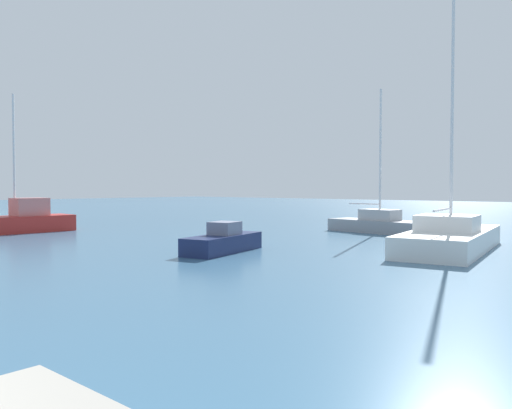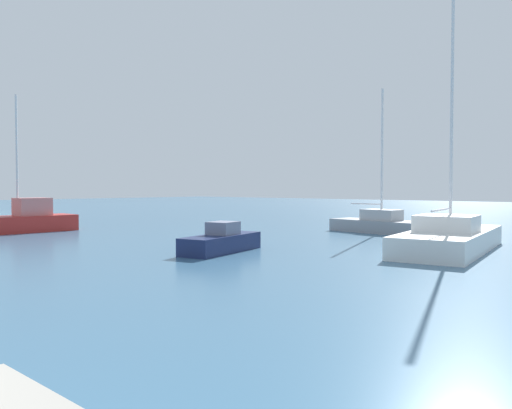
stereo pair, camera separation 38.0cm
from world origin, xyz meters
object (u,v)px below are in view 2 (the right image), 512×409
(sailboat_red_distant_east, at_px, (20,221))
(sailboat_white_center_channel, at_px, (450,238))
(motorboat_navy_inner_mooring, at_px, (221,241))
(sailboat_grey_mid_harbor, at_px, (381,224))

(sailboat_red_distant_east, relative_size, sailboat_white_center_channel, 0.74)
(motorboat_navy_inner_mooring, height_order, sailboat_white_center_channel, sailboat_white_center_channel)
(sailboat_red_distant_east, xyz_separation_m, sailboat_grey_mid_harbor, (13.54, -15.57, -0.16))
(sailboat_red_distant_east, xyz_separation_m, sailboat_white_center_channel, (7.82, -21.66, -0.12))
(motorboat_navy_inner_mooring, bearing_deg, sailboat_white_center_channel, -46.42)
(sailboat_grey_mid_harbor, bearing_deg, sailboat_white_center_channel, -133.22)
(sailboat_red_distant_east, bearing_deg, sailboat_white_center_channel, -70.16)
(sailboat_grey_mid_harbor, height_order, motorboat_navy_inner_mooring, sailboat_grey_mid_harbor)
(motorboat_navy_inner_mooring, bearing_deg, sailboat_red_distant_east, 95.58)
(motorboat_navy_inner_mooring, distance_m, sailboat_white_center_channel, 9.22)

